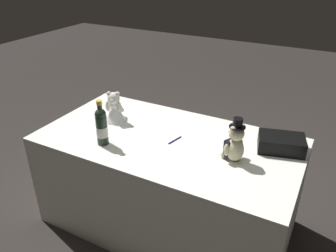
# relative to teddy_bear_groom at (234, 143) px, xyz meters

# --- Properties ---
(ground_plane) EXTENTS (12.00, 12.00, 0.00)m
(ground_plane) POSITION_rel_teddy_bear_groom_xyz_m (-0.48, 0.04, -0.87)
(ground_plane) COLOR #2D2826
(reception_table) EXTENTS (1.79, 0.94, 0.75)m
(reception_table) POSITION_rel_teddy_bear_groom_xyz_m (-0.48, 0.04, -0.49)
(reception_table) COLOR white
(reception_table) RESTS_ON ground_plane
(teddy_bear_groom) EXTENTS (0.14, 0.14, 0.29)m
(teddy_bear_groom) POSITION_rel_teddy_bear_groom_xyz_m (0.00, 0.00, 0.00)
(teddy_bear_groom) COLOR beige
(teddy_bear_groom) RESTS_ON reception_table
(teddy_bear_bride) EXTENTS (0.18, 0.21, 0.24)m
(teddy_bear_bride) POSITION_rel_teddy_bear_groom_xyz_m (-0.97, 0.11, -0.01)
(teddy_bear_bride) COLOR white
(teddy_bear_bride) RESTS_ON reception_table
(champagne_bottle) EXTENTS (0.08, 0.08, 0.32)m
(champagne_bottle) POSITION_rel_teddy_bear_groom_xyz_m (-0.84, -0.22, 0.02)
(champagne_bottle) COLOR #1E2F1F
(champagne_bottle) RESTS_ON reception_table
(signing_pen) EXTENTS (0.04, 0.13, 0.01)m
(signing_pen) POSITION_rel_teddy_bear_groom_xyz_m (-0.42, 0.04, -0.11)
(signing_pen) COLOR navy
(signing_pen) RESTS_ON reception_table
(gift_case_black) EXTENTS (0.33, 0.26, 0.10)m
(gift_case_black) POSITION_rel_teddy_bear_groom_xyz_m (0.24, 0.26, -0.07)
(gift_case_black) COLOR black
(gift_case_black) RESTS_ON reception_table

